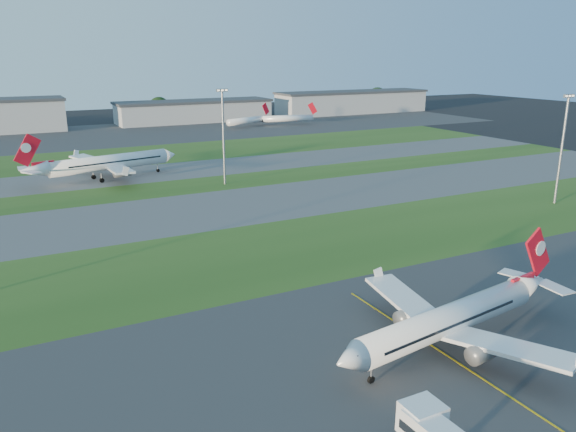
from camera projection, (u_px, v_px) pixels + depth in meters
ground at (476, 412)px, 56.31m from camera, size 700.00×700.00×0.00m
apron_near at (476, 412)px, 56.30m from camera, size 300.00×70.00×0.01m
grass_strip_a at (260, 254)px, 100.66m from camera, size 300.00×34.00×0.01m
taxiway_a at (200, 211)px, 128.81m from camera, size 300.00×32.00×0.01m
grass_strip_b at (170, 188)px, 150.13m from camera, size 300.00×18.00×0.01m
taxiway_b at (149, 173)px, 168.90m from camera, size 300.00×26.00×0.01m
grass_strip_c at (126, 156)px, 197.05m from camera, size 300.00×40.00×0.01m
apron_far at (97, 135)px, 248.23m from camera, size 400.00×80.00×0.01m
yellow_line at (512, 398)px, 58.52m from camera, size 0.25×60.00×0.02m
airliner_parked at (449, 320)px, 67.25m from camera, size 35.21×29.68×11.02m
airliner_taxiing at (109, 163)px, 159.94m from camera, size 42.03×35.26×13.30m
mini_jet_near at (248, 120)px, 275.35m from camera, size 27.20×12.61×9.48m
mini_jet_far at (288, 118)px, 284.21m from camera, size 28.22×9.09×9.48m
light_mast_centre at (223, 130)px, 150.94m from camera, size 3.20×0.70×25.80m
light_mast_east at (563, 142)px, 131.02m from camera, size 3.20×0.70×25.80m
hangar_east at (194, 111)px, 296.56m from camera, size 81.60×23.00×11.20m
hangar_far_east at (353, 102)px, 340.47m from camera, size 96.90×23.00×13.20m
tree_mid_west at (39, 115)px, 272.74m from camera, size 9.90×9.90×10.80m
tree_mid_east at (159, 108)px, 301.54m from camera, size 11.55×11.55×12.60m
tree_east at (285, 104)px, 333.16m from camera, size 10.45×10.45×11.40m
tree_far_east at (377, 97)px, 367.14m from camera, size 12.65×12.65×13.80m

